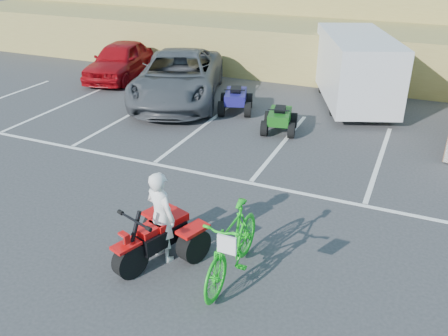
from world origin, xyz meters
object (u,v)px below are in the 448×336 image
at_px(grey_pickup, 178,77).
at_px(green_dirt_bike, 232,244).
at_px(red_trike_atv, 157,260).
at_px(quad_atv_blue, 236,112).
at_px(cargo_trailer, 355,68).
at_px(red_car, 120,60).
at_px(rider, 161,216).
at_px(quad_atv_green, 279,131).

bearing_deg(grey_pickup, green_dirt_bike, -75.88).
xyz_separation_m(red_trike_atv, quad_atv_blue, (-1.80, 8.19, 0.00)).
xyz_separation_m(green_dirt_bike, cargo_trailer, (0.22, 10.50, 0.63)).
xyz_separation_m(grey_pickup, red_car, (-3.65, 1.67, -0.10)).
xyz_separation_m(red_trike_atv, green_dirt_bike, (1.42, 0.14, 0.66)).
bearing_deg(green_dirt_bike, rider, -179.54).
xyz_separation_m(cargo_trailer, quad_atv_green, (-1.54, -3.60, -1.29)).
bearing_deg(quad_atv_blue, cargo_trailer, 17.55).
bearing_deg(grey_pickup, quad_atv_green, -39.29).
distance_m(grey_pickup, cargo_trailer, 6.19).
distance_m(quad_atv_blue, quad_atv_green, 2.22).
relative_size(green_dirt_bike, red_car, 0.50).
xyz_separation_m(red_car, quad_atv_green, (7.93, -3.22, -0.75)).
height_order(rider, cargo_trailer, cargo_trailer).
bearing_deg(cargo_trailer, quad_atv_green, -134.42).
bearing_deg(red_car, red_trike_atv, -63.21).
bearing_deg(cargo_trailer, quad_atv_blue, -165.80).
bearing_deg(quad_atv_green, quad_atv_blue, 137.66).
bearing_deg(grey_pickup, cargo_trailer, -0.04).
distance_m(green_dirt_bike, red_car, 13.71).
height_order(green_dirt_bike, red_car, red_car).
distance_m(rider, green_dirt_bike, 1.39).
xyz_separation_m(rider, quad_atv_green, (0.05, 6.90, -0.87)).
height_order(rider, quad_atv_green, rider).
relative_size(rider, quad_atv_blue, 1.20).
height_order(cargo_trailer, quad_atv_green, cargo_trailer).
bearing_deg(cargo_trailer, red_trike_atv, -119.98).
height_order(grey_pickup, quad_atv_blue, grey_pickup).
bearing_deg(red_car, quad_atv_green, -32.64).
distance_m(grey_pickup, quad_atv_blue, 2.55).
distance_m(green_dirt_bike, quad_atv_green, 7.06).
xyz_separation_m(rider, red_car, (-7.88, 10.12, -0.12)).
xyz_separation_m(green_dirt_bike, red_car, (-9.25, 10.12, 0.09)).
bearing_deg(red_trike_atv, quad_atv_blue, 121.52).
relative_size(red_car, cargo_trailer, 0.80).
height_order(quad_atv_blue, quad_atv_green, quad_atv_blue).
xyz_separation_m(red_trike_atv, red_car, (-7.83, 10.26, 0.75)).
bearing_deg(green_dirt_bike, red_car, 132.92).
relative_size(cargo_trailer, quad_atv_green, 4.14).
bearing_deg(green_dirt_bike, grey_pickup, 124.04).
distance_m(rider, grey_pickup, 9.45).
height_order(red_trike_atv, quad_atv_green, red_trike_atv).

